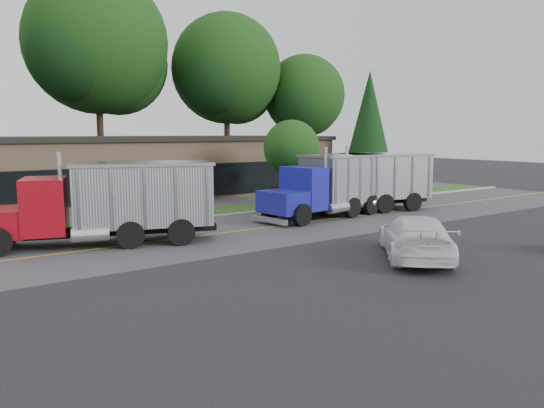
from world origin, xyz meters
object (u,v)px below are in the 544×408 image
at_px(dump_truck_blue, 329,184).
at_px(rally_car, 415,237).
at_px(dump_truck_red, 110,201).
at_px(dump_truck_maroon, 363,181).

relative_size(dump_truck_blue, rally_car, 1.46).
relative_size(dump_truck_red, dump_truck_maroon, 1.01).
bearing_deg(dump_truck_blue, dump_truck_red, -5.45).
height_order(dump_truck_maroon, rally_car, dump_truck_maroon).
xyz_separation_m(dump_truck_red, dump_truck_maroon, (15.06, 0.48, -0.00)).
bearing_deg(dump_truck_maroon, rally_car, 66.22).
bearing_deg(dump_truck_blue, dump_truck_maroon, 178.94).
distance_m(dump_truck_blue, dump_truck_maroon, 2.88).
bearing_deg(dump_truck_red, dump_truck_blue, -160.68).
bearing_deg(dump_truck_blue, rally_car, 60.37).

